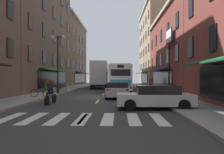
# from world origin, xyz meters

# --- Properties ---
(ground_plane) EXTENTS (34.80, 80.00, 0.10)m
(ground_plane) POSITION_xyz_m (0.00, 0.00, -0.05)
(ground_plane) COLOR #333335
(lane_centre_dashes) EXTENTS (0.14, 73.90, 0.01)m
(lane_centre_dashes) POSITION_xyz_m (0.00, -0.25, 0.00)
(lane_centre_dashes) COLOR #DBCC4C
(lane_centre_dashes) RESTS_ON ground
(crosswalk_near) EXTENTS (7.10, 2.80, 0.01)m
(crosswalk_near) POSITION_xyz_m (0.00, -10.00, 0.00)
(crosswalk_near) COLOR silver
(crosswalk_near) RESTS_ON ground
(sidewalk_left) EXTENTS (3.00, 80.00, 0.14)m
(sidewalk_left) POSITION_xyz_m (-5.90, 0.00, 0.07)
(sidewalk_left) COLOR gray
(sidewalk_left) RESTS_ON ground
(sidewalk_right) EXTENTS (3.00, 80.00, 0.14)m
(sidewalk_right) POSITION_xyz_m (5.90, 0.00, 0.07)
(sidewalk_right) COLOR gray
(sidewalk_right) RESTS_ON ground
(billboard_sign) EXTENTS (0.40, 2.41, 6.83)m
(billboard_sign) POSITION_xyz_m (7.05, 4.05, 5.21)
(billboard_sign) COLOR black
(billboard_sign) RESTS_ON sidewalk_right
(transit_bus) EXTENTS (2.69, 11.69, 3.29)m
(transit_bus) POSITION_xyz_m (1.76, 9.04, 1.72)
(transit_bus) COLOR white
(transit_bus) RESTS_ON ground
(box_truck) EXTENTS (2.55, 7.03, 4.13)m
(box_truck) POSITION_xyz_m (-1.39, 13.97, 2.09)
(box_truck) COLOR black
(box_truck) RESTS_ON ground
(sedan_near) EXTENTS (4.25, 2.02, 1.33)m
(sedan_near) POSITION_xyz_m (3.64, -7.09, 0.68)
(sedan_near) COLOR silver
(sedan_near) RESTS_ON ground
(sedan_mid) EXTENTS (1.95, 4.57, 1.43)m
(sedan_mid) POSITION_xyz_m (-1.58, 22.66, 0.72)
(sedan_mid) COLOR maroon
(sedan_mid) RESTS_ON ground
(sedan_far) EXTENTS (2.01, 4.27, 1.36)m
(sedan_far) POSITION_xyz_m (1.47, -0.83, 0.70)
(sedan_far) COLOR silver
(sedan_far) RESTS_ON ground
(motorcycle_rider) EXTENTS (0.62, 2.07, 1.66)m
(motorcycle_rider) POSITION_xyz_m (-2.98, -5.19, 0.71)
(motorcycle_rider) COLOR black
(motorcycle_rider) RESTS_ON ground
(bicycle_near) EXTENTS (1.71, 0.48, 0.91)m
(bicycle_near) POSITION_xyz_m (-5.01, 4.11, 0.50)
(bicycle_near) COLOR black
(bicycle_near) RESTS_ON sidewalk_left
(bicycle_mid) EXTENTS (1.71, 0.48, 0.91)m
(bicycle_mid) POSITION_xyz_m (-4.90, -1.85, 0.50)
(bicycle_mid) COLOR black
(bicycle_mid) RESTS_ON sidewalk_left
(pedestrian_near) EXTENTS (0.53, 0.42, 1.65)m
(pedestrian_near) POSITION_xyz_m (-6.68, 4.71, 1.01)
(pedestrian_near) COLOR #33663F
(pedestrian_near) RESTS_ON sidewalk_left
(pedestrian_mid) EXTENTS (0.36, 0.36, 1.66)m
(pedestrian_mid) POSITION_xyz_m (5.50, 6.60, 0.99)
(pedestrian_mid) COLOR black
(pedestrian_mid) RESTS_ON sidewalk_right
(pedestrian_far) EXTENTS (0.36, 0.36, 1.65)m
(pedestrian_far) POSITION_xyz_m (6.21, 12.47, 0.99)
(pedestrian_far) COLOR #66387F
(pedestrian_far) RESTS_ON sidewalk_right
(street_lamp_twin) EXTENTS (1.42, 0.32, 5.97)m
(street_lamp_twin) POSITION_xyz_m (-4.72, 2.60, 3.43)
(street_lamp_twin) COLOR black
(street_lamp_twin) RESTS_ON sidewalk_left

